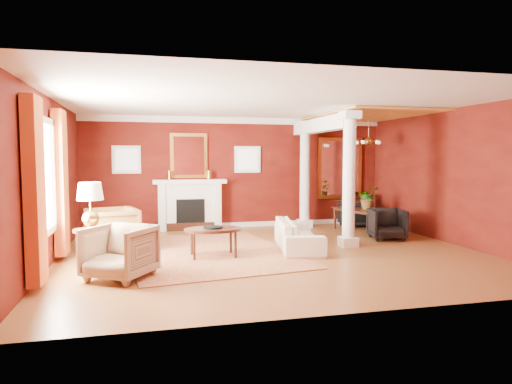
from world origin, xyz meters
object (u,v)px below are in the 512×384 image
object	(u,v)px
armchair_stripe	(120,250)
coffee_table	(213,231)
side_table	(91,211)
armchair_leopard	(112,228)
sofa	(298,230)
dining_table	(366,214)

from	to	relation	value
armchair_stripe	coffee_table	size ratio (longest dim) A/B	0.84
side_table	armchair_leopard	bearing A→B (deg)	80.81
armchair_leopard	side_table	distance (m)	1.49
sofa	dining_table	size ratio (longest dim) A/B	1.23
armchair_leopard	side_table	bearing A→B (deg)	-23.22
armchair_stripe	coffee_table	xyz separation A→B (m)	(1.61, 1.19, 0.04)
dining_table	armchair_leopard	bearing A→B (deg)	85.43
armchair_stripe	side_table	bearing A→B (deg)	156.40
armchair_stripe	dining_table	xyz separation A→B (m)	(5.74, 3.18, -0.00)
armchair_stripe	coffee_table	world-z (taller)	armchair_stripe
armchair_stripe	dining_table	size ratio (longest dim) A/B	0.56
dining_table	side_table	bearing A→B (deg)	96.88
sofa	armchair_stripe	world-z (taller)	armchair_stripe
armchair_leopard	dining_table	size ratio (longest dim) A/B	0.60
sofa	coffee_table	bearing A→B (deg)	112.21
armchair_leopard	armchair_stripe	distance (m)	2.14
sofa	armchair_stripe	bearing A→B (deg)	125.00
coffee_table	armchair_leopard	bearing A→B (deg)	153.43
armchair_stripe	armchair_leopard	bearing A→B (deg)	129.95
dining_table	sofa	bearing A→B (deg)	110.07
coffee_table	side_table	xyz separation A→B (m)	(-2.09, -0.45, 0.47)
coffee_table	side_table	bearing A→B (deg)	-167.79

